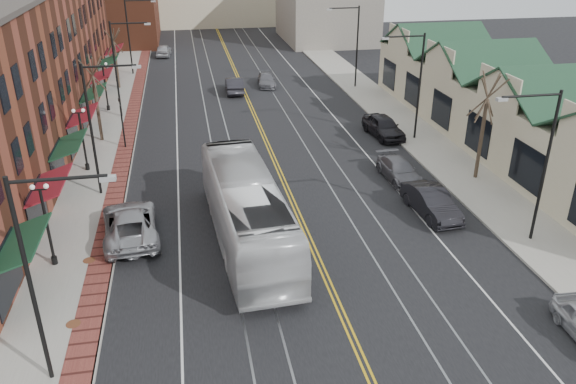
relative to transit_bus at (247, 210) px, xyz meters
name	(u,v)px	position (x,y,z in m)	size (l,w,h in m)	color
ground	(354,341)	(3.24, -8.68, -1.86)	(160.00, 160.00, 0.00)	black
sidewalk_left	(100,170)	(-8.76, 11.32, -1.78)	(4.00, 120.00, 0.15)	gray
sidewalk_right	(431,147)	(15.24, 11.32, -1.78)	(4.00, 120.00, 0.15)	gray
building_left	(1,72)	(-15.76, 18.32, 3.64)	(10.00, 50.00, 11.00)	brown
building_right	(509,114)	(21.24, 11.32, 0.44)	(8.00, 36.00, 4.60)	beige
backdrop_right	(326,1)	(18.24, 56.32, 3.64)	(12.00, 16.00, 11.00)	slate
streetlight_l_0	(40,262)	(-7.81, -8.68, 3.17)	(3.33, 0.25, 8.00)	black
streetlight_l_1	(97,117)	(-7.81, 7.32, 3.17)	(3.33, 0.25, 8.00)	black
streetlight_l_2	(120,60)	(-7.81, 23.32, 3.17)	(3.33, 0.25, 8.00)	black
streetlight_l_3	(132,29)	(-7.81, 39.32, 3.17)	(3.33, 0.25, 8.00)	black
streetlight_r_0	(540,153)	(14.28, -2.68, 3.17)	(3.33, 0.25, 8.00)	black
streetlight_r_1	(415,76)	(14.28, 13.32, 3.17)	(3.33, 0.25, 8.00)	black
streetlight_r_2	(353,38)	(14.28, 29.32, 3.17)	(3.33, 0.25, 8.00)	black
lamppost_l_1	(47,227)	(-9.56, -0.68, 0.35)	(0.84, 0.28, 4.27)	black
lamppost_l_2	(83,141)	(-9.56, 11.32, 0.35)	(0.84, 0.28, 4.27)	black
lamppost_l_3	(106,88)	(-9.56, 25.32, 0.35)	(0.84, 0.28, 4.27)	black
tree_left_near	(96,97)	(-9.26, 17.32, 1.66)	(1.78, 1.37, 6.48)	#382B21
tree_left_far	(116,57)	(-9.26, 33.32, 1.42)	(1.66, 1.28, 6.02)	#382B21
tree_right_mid	(483,125)	(15.74, 5.32, 1.89)	(1.90, 1.46, 6.93)	#382B21
manhole_mid	(73,324)	(-7.96, -5.68, -1.70)	(0.60, 0.60, 0.02)	#592D19
manhole_far	(89,260)	(-7.96, -0.68, -1.70)	(0.60, 0.60, 0.02)	#592D19
traffic_signal	(122,119)	(-7.36, 15.32, 0.49)	(0.18, 0.15, 3.80)	black
transit_bus	(247,210)	(0.00, 0.00, 0.00)	(3.12, 13.33, 3.71)	silver
parked_suv	(130,224)	(-6.06, 1.56, -1.03)	(2.75, 5.97, 1.66)	#9B9BA1
parked_car_b	(431,202)	(10.74, 1.12, -1.07)	(1.67, 4.79, 1.58)	black
parked_car_c	(399,170)	(10.74, 6.22, -1.19)	(1.87, 4.59, 1.33)	slate
parked_car_d	(383,126)	(12.54, 14.42, -1.02)	(1.98, 4.93, 1.68)	black
distant_car_left	(234,85)	(2.24, 29.64, -1.08)	(1.65, 4.74, 1.56)	#242328
distant_car_right	(266,80)	(5.79, 31.67, -1.22)	(1.78, 4.37, 1.27)	slate
distant_car_far	(164,50)	(-4.97, 49.00, -1.11)	(1.76, 4.38, 1.49)	#ACADB4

